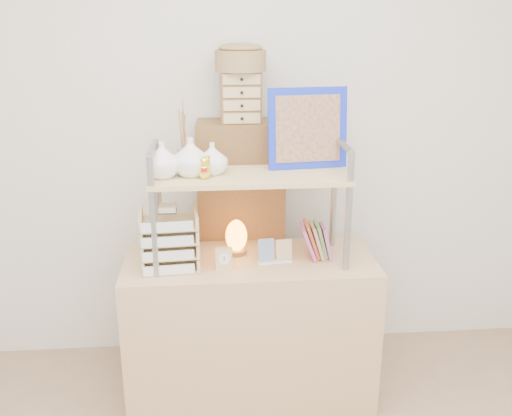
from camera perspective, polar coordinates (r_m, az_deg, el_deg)
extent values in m
cube|color=silver|center=(3.05, -1.37, 8.17)|extent=(3.40, 0.02, 2.60)
cube|color=tan|center=(2.91, -0.59, -11.94)|extent=(1.20, 0.50, 0.75)
cube|color=brown|center=(3.10, -1.43, -3.70)|extent=(0.46, 0.26, 1.35)
cylinder|color=#8C9499|center=(2.50, -10.24, -1.04)|extent=(0.03, 0.03, 0.55)
cylinder|color=#8C9499|center=(2.78, -9.73, 1.03)|extent=(0.03, 0.03, 0.55)
cylinder|color=#8C9499|center=(2.57, -10.31, 5.88)|extent=(0.03, 0.30, 0.03)
cylinder|color=#8C9499|center=(2.56, 9.25, -0.48)|extent=(0.03, 0.03, 0.55)
cylinder|color=#8C9499|center=(2.84, 7.82, 1.49)|extent=(0.03, 0.03, 0.55)
cylinder|color=#8C9499|center=(2.63, 8.78, 6.25)|extent=(0.03, 0.30, 0.03)
cube|color=tan|center=(2.60, -0.64, 3.16)|extent=(0.90, 0.34, 0.02)
imported|color=white|center=(2.56, -9.36, 4.78)|extent=(0.15, 0.15, 0.16)
imported|color=white|center=(2.57, -6.55, 5.11)|extent=(0.17, 0.17, 0.17)
imported|color=white|center=(2.59, -4.39, 4.96)|extent=(0.14, 0.14, 0.15)
cylinder|color=#234D9A|center=(2.69, -7.12, 4.92)|extent=(0.07, 0.07, 0.10)
cube|color=#152BCB|center=(2.68, 5.19, 7.94)|extent=(0.38, 0.10, 0.38)
cube|color=#563227|center=(2.67, 5.24, 7.90)|extent=(0.31, 0.07, 0.31)
cube|color=#B44E90|center=(2.75, 6.99, -3.25)|extent=(0.05, 0.12, 0.17)
cube|color=#69A150|center=(2.77, 6.46, -3.11)|extent=(0.06, 0.12, 0.17)
cube|color=tan|center=(2.74, 6.09, -3.28)|extent=(0.07, 0.13, 0.17)
cube|color=#C5582E|center=(2.76, 5.56, -3.14)|extent=(0.07, 0.14, 0.17)
cube|color=#B44E90|center=(2.74, 5.18, -3.32)|extent=(0.08, 0.14, 0.16)
cube|color=tan|center=(2.70, -8.52, -5.58)|extent=(0.26, 0.25, 0.01)
cube|color=white|center=(2.59, -8.68, -6.15)|extent=(0.23, 0.03, 0.04)
cube|color=tan|center=(2.67, -8.59, -4.25)|extent=(0.26, 0.25, 0.01)
cube|color=white|center=(2.56, -8.76, -4.76)|extent=(0.23, 0.03, 0.04)
cube|color=tan|center=(2.65, -8.66, -2.88)|extent=(0.26, 0.25, 0.01)
cube|color=white|center=(2.53, -8.83, -3.34)|extent=(0.23, 0.03, 0.04)
cube|color=tan|center=(2.62, -8.73, -1.49)|extent=(0.26, 0.25, 0.01)
cube|color=white|center=(2.51, -8.91, -1.89)|extent=(0.23, 0.03, 0.04)
cube|color=beige|center=(2.58, -8.84, -0.04)|extent=(0.08, 0.08, 0.03)
cylinder|color=brown|center=(2.80, -1.98, -4.36)|extent=(0.10, 0.10, 0.02)
ellipsoid|color=orange|center=(2.77, -2.00, -2.71)|extent=(0.11, 0.11, 0.15)
cube|color=tan|center=(2.62, -3.22, -5.07)|extent=(0.08, 0.04, 0.11)
cylinder|color=white|center=(2.60, -3.21, -5.13)|extent=(0.05, 0.01, 0.05)
cube|color=white|center=(2.71, 1.89, -5.35)|extent=(0.16, 0.06, 0.01)
cube|color=navy|center=(2.69, 1.04, -4.20)|extent=(0.08, 0.03, 0.11)
cube|color=tan|center=(2.70, 2.82, -4.16)|extent=(0.08, 0.03, 0.10)
cube|color=brown|center=(2.88, -1.53, 11.05)|extent=(0.20, 0.15, 0.25)
cube|color=tan|center=(2.81, -1.42, 8.95)|extent=(0.18, 0.01, 0.05)
cube|color=tan|center=(2.80, -1.43, 10.21)|extent=(0.18, 0.01, 0.05)
cube|color=tan|center=(2.80, -1.44, 11.48)|extent=(0.18, 0.01, 0.05)
cube|color=tan|center=(2.79, -1.45, 12.75)|extent=(0.18, 0.01, 0.05)
cylinder|color=brown|center=(2.86, -1.57, 14.53)|extent=(0.25, 0.25, 0.10)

